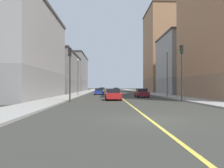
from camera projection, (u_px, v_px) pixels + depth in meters
ground_plane at (149, 119)px, 11.74m from camera, size 400.00×400.00×0.00m
sidewalk_left at (146, 93)px, 60.94m from camera, size 3.42×168.00×0.15m
sidewalk_right at (83, 93)px, 60.51m from camera, size 3.42×168.00×0.15m
lane_center_stripe at (114, 93)px, 60.72m from camera, size 0.16×154.00×0.01m
building_left_mid at (188, 65)px, 49.70m from camera, size 11.31×14.33×12.77m
building_left_far at (166, 51)px, 68.00m from camera, size 11.31×16.45×24.24m
building_right_corner at (11, 52)px, 32.07m from camera, size 11.31×22.39×12.85m
building_right_midblock at (54, 73)px, 58.34m from camera, size 11.31×24.23×10.06m
building_right_distant at (70, 73)px, 84.76m from camera, size 11.31×25.39×13.13m
traffic_light_left_near at (182, 65)px, 25.44m from camera, size 0.40×0.32×6.27m
traffic_light_right_near at (70, 67)px, 25.12m from camera, size 0.40×0.32×5.89m
street_lamp_left_near at (167, 68)px, 35.30m from camera, size 0.36×0.36×7.16m
street_lamp_right_near at (78, 73)px, 40.44m from camera, size 0.36×0.36×6.40m
car_green at (116, 90)px, 72.66m from camera, size 2.00×4.42×1.23m
car_blue at (99, 91)px, 47.84m from camera, size 1.92×4.56×1.33m
car_orange at (102, 90)px, 63.34m from camera, size 1.86×4.37×1.33m
car_red at (113, 95)px, 28.43m from camera, size 1.99×4.08×1.40m
car_maroon at (142, 93)px, 36.19m from camera, size 1.87×4.23×1.37m
car_black at (116, 89)px, 80.95m from camera, size 1.84×3.93×1.27m
car_teal at (102, 89)px, 80.74m from camera, size 1.99×4.27×1.36m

